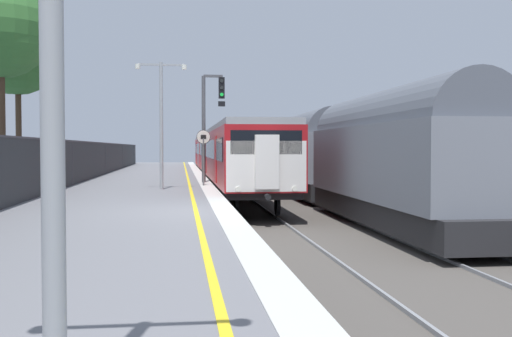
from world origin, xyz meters
name	(u,v)px	position (x,y,z in m)	size (l,w,h in m)	color
ground	(309,233)	(2.64, 0.00, -0.61)	(17.40, 110.00, 1.21)	slate
commuter_train_at_platform	(224,154)	(2.10, 24.42, 1.27)	(2.83, 40.81, 3.81)	maroon
freight_train_adjacent_track	(307,152)	(6.10, 16.96, 1.43)	(2.60, 40.30, 4.46)	#232326
signal_gantry	(209,115)	(0.62, 13.07, 3.17)	(1.10, 0.24, 5.07)	#47474C
speed_limit_sign	(203,150)	(0.25, 10.67, 1.55)	(0.59, 0.08, 2.41)	#59595B
platform_lamp_mid	(161,113)	(-1.48, 8.49, 2.99)	(2.00, 0.20, 4.99)	#93999E
background_tree_left	(15,59)	(-8.77, 15.58, 6.02)	(3.86, 3.89, 8.10)	#473323
background_tree_right	(2,29)	(-8.19, 11.29, 6.65)	(4.34, 4.34, 8.94)	#473323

